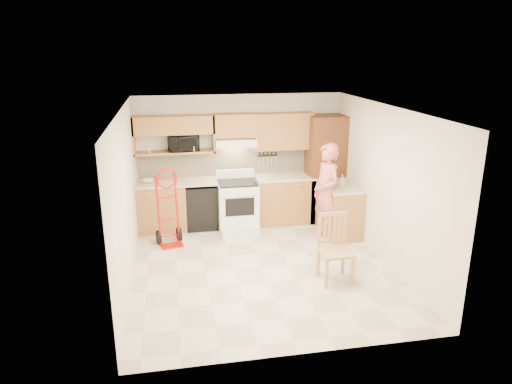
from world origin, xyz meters
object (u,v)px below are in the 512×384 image
object	(u,v)px
person	(326,193)
dining_chair	(336,250)
microwave	(183,143)
range	(238,202)
hand_truck	(169,211)

from	to	relation	value
person	dining_chair	world-z (taller)	person
microwave	person	distance (m)	2.80
range	hand_truck	distance (m)	1.38
person	dining_chair	xyz separation A→B (m)	(-0.35, -1.55, -0.38)
dining_chair	person	bearing A→B (deg)	76.84
microwave	range	world-z (taller)	microwave
dining_chair	range	bearing A→B (deg)	115.36
hand_truck	dining_chair	distance (m)	3.02
microwave	hand_truck	world-z (taller)	microwave
microwave	person	world-z (taller)	microwave
microwave	range	size ratio (longest dim) A/B	0.50
range	dining_chair	distance (m)	2.57
range	person	bearing A→B (deg)	-27.86
hand_truck	person	bearing A→B (deg)	-18.20
microwave	dining_chair	size ratio (longest dim) A/B	0.55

